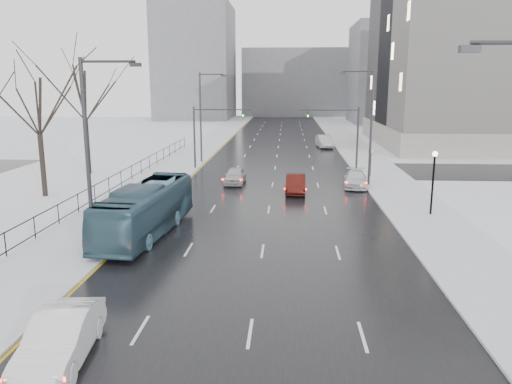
% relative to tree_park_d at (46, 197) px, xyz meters
% --- Properties ---
extents(road, '(16.00, 150.00, 0.04)m').
position_rel_tree_park_d_xyz_m(road, '(17.80, 26.00, 0.02)').
color(road, black).
rests_on(road, ground).
extents(cross_road, '(130.00, 10.00, 0.04)m').
position_rel_tree_park_d_xyz_m(cross_road, '(17.80, 14.00, 0.02)').
color(cross_road, black).
rests_on(cross_road, ground).
extents(sidewalk_left, '(5.00, 150.00, 0.16)m').
position_rel_tree_park_d_xyz_m(sidewalk_left, '(7.30, 26.00, 0.08)').
color(sidewalk_left, silver).
rests_on(sidewalk_left, ground).
extents(sidewalk_right, '(5.00, 150.00, 0.16)m').
position_rel_tree_park_d_xyz_m(sidewalk_right, '(28.30, 26.00, 0.08)').
color(sidewalk_right, silver).
rests_on(sidewalk_right, ground).
extents(park_strip, '(14.00, 150.00, 0.12)m').
position_rel_tree_park_d_xyz_m(park_strip, '(-2.20, 26.00, 0.06)').
color(park_strip, white).
rests_on(park_strip, ground).
extents(tree_park_d, '(8.75, 8.75, 12.50)m').
position_rel_tree_park_d_xyz_m(tree_park_d, '(0.00, 0.00, 0.00)').
color(tree_park_d, black).
rests_on(tree_park_d, ground).
extents(tree_park_e, '(9.45, 9.45, 13.50)m').
position_rel_tree_park_d_xyz_m(tree_park_e, '(-0.40, 10.00, 0.00)').
color(tree_park_e, black).
rests_on(tree_park_e, ground).
extents(iron_fence, '(0.06, 70.00, 1.30)m').
position_rel_tree_park_d_xyz_m(iron_fence, '(4.80, -4.00, 0.91)').
color(iron_fence, black).
rests_on(iron_fence, sidewalk_left).
extents(streetlight_r_mid, '(2.95, 0.25, 10.00)m').
position_rel_tree_park_d_xyz_m(streetlight_r_mid, '(25.97, 6.00, 5.62)').
color(streetlight_r_mid, '#2D2D33').
rests_on(streetlight_r_mid, ground).
extents(streetlight_l_near, '(2.95, 0.25, 10.00)m').
position_rel_tree_park_d_xyz_m(streetlight_l_near, '(9.63, -14.00, 5.62)').
color(streetlight_l_near, '#2D2D33').
rests_on(streetlight_l_near, ground).
extents(streetlight_l_far, '(2.95, 0.25, 10.00)m').
position_rel_tree_park_d_xyz_m(streetlight_l_far, '(9.63, 18.00, 5.62)').
color(streetlight_l_far, '#2D2D33').
rests_on(streetlight_l_far, ground).
extents(lamppost_r_mid, '(0.36, 0.36, 4.28)m').
position_rel_tree_park_d_xyz_m(lamppost_r_mid, '(28.80, -4.00, 2.94)').
color(lamppost_r_mid, black).
rests_on(lamppost_r_mid, sidewalk_right).
extents(mast_signal_right, '(6.10, 0.33, 6.50)m').
position_rel_tree_park_d_xyz_m(mast_signal_right, '(25.13, 14.00, 4.11)').
color(mast_signal_right, '#2D2D33').
rests_on(mast_signal_right, ground).
extents(mast_signal_left, '(6.10, 0.33, 6.50)m').
position_rel_tree_park_d_xyz_m(mast_signal_left, '(10.47, 14.00, 4.11)').
color(mast_signal_left, '#2D2D33').
rests_on(mast_signal_left, ground).
extents(no_uturn_sign, '(0.60, 0.06, 2.70)m').
position_rel_tree_park_d_xyz_m(no_uturn_sign, '(27.00, 10.00, 2.30)').
color(no_uturn_sign, '#2D2D33').
rests_on(no_uturn_sign, sidewalk_right).
extents(bldg_far_right, '(24.00, 20.00, 22.00)m').
position_rel_tree_park_d_xyz_m(bldg_far_right, '(45.80, 81.00, 11.00)').
color(bldg_far_right, slate).
rests_on(bldg_far_right, ground).
extents(bldg_far_left, '(18.00, 22.00, 28.00)m').
position_rel_tree_park_d_xyz_m(bldg_far_left, '(-4.20, 91.00, 14.00)').
color(bldg_far_left, slate).
rests_on(bldg_far_left, ground).
extents(bldg_far_center, '(30.00, 18.00, 18.00)m').
position_rel_tree_park_d_xyz_m(bldg_far_center, '(21.80, 106.00, 9.00)').
color(bldg_far_center, slate).
rests_on(bldg_far_center, ground).
extents(sedan_left_near, '(2.18, 4.99, 1.60)m').
position_rel_tree_park_d_xyz_m(sedan_left_near, '(11.89, -23.19, 0.84)').
color(sedan_left_near, white).
rests_on(sedan_left_near, road).
extents(bus, '(3.50, 11.00, 3.01)m').
position_rel_tree_park_d_xyz_m(bus, '(10.80, -9.34, 1.55)').
color(bus, '#365869').
rests_on(bus, road).
extents(sedan_center_near, '(1.86, 4.30, 1.44)m').
position_rel_tree_park_d_xyz_m(sedan_center_near, '(14.45, 6.26, 0.76)').
color(sedan_center_near, '#B4B5B8').
rests_on(sedan_center_near, road).
extents(sedan_right_near, '(1.70, 4.56, 1.49)m').
position_rel_tree_park_d_xyz_m(sedan_right_near, '(19.78, 2.71, 0.78)').
color(sedan_right_near, '#400E0B').
rests_on(sedan_right_near, road).
extents(sedan_right_far, '(2.41, 4.88, 1.36)m').
position_rel_tree_park_d_xyz_m(sedan_right_far, '(25.00, 5.48, 0.72)').
color(sedan_right_far, silver).
rests_on(sedan_right_far, road).
extents(sedan_right_distant, '(2.35, 5.37, 1.71)m').
position_rel_tree_park_d_xyz_m(sedan_right_distant, '(24.25, 32.80, 0.90)').
color(sedan_right_distant, '#ADAFB1').
rests_on(sedan_right_distant, road).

